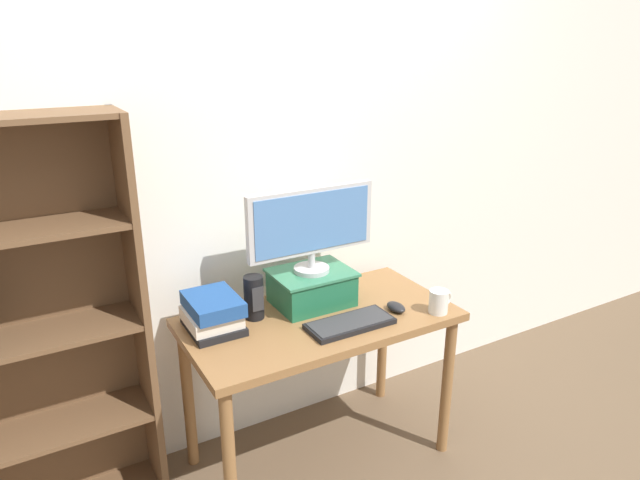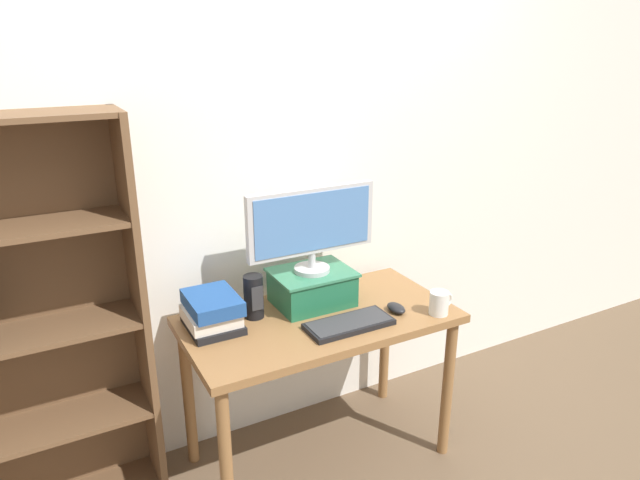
{
  "view_description": "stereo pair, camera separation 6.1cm",
  "coord_description": "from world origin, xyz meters",
  "px_view_note": "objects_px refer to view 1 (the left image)",
  "views": [
    {
      "loc": [
        -1.09,
        -1.91,
        1.87
      ],
      "look_at": [
        0.03,
        0.05,
        1.06
      ],
      "focal_mm": 32.0,
      "sensor_mm": 36.0,
      "label": 1
    },
    {
      "loc": [
        -1.04,
        -1.94,
        1.87
      ],
      "look_at": [
        0.03,
        0.05,
        1.06
      ],
      "focal_mm": 32.0,
      "sensor_mm": 36.0,
      "label": 2
    }
  ],
  "objects_px": {
    "computer_monitor": "(311,225)",
    "coffee_mug": "(439,301)",
    "keyboard": "(350,323)",
    "desk_speaker": "(254,297)",
    "book_stack": "(213,313)",
    "desk": "(320,336)",
    "bookshelf_unit": "(20,336)",
    "riser_box": "(312,286)",
    "computer_mouse": "(396,307)"
  },
  "relations": [
    {
      "from": "riser_box",
      "to": "coffee_mug",
      "type": "distance_m",
      "value": 0.56
    },
    {
      "from": "keyboard",
      "to": "book_stack",
      "type": "relative_size",
      "value": 1.41
    },
    {
      "from": "keyboard",
      "to": "computer_mouse",
      "type": "relative_size",
      "value": 3.52
    },
    {
      "from": "riser_box",
      "to": "book_stack",
      "type": "xyz_separation_m",
      "value": [
        -0.47,
        -0.01,
        -0.01
      ]
    },
    {
      "from": "keyboard",
      "to": "coffee_mug",
      "type": "relative_size",
      "value": 3.15
    },
    {
      "from": "desk",
      "to": "keyboard",
      "type": "distance_m",
      "value": 0.19
    },
    {
      "from": "computer_monitor",
      "to": "desk_speaker",
      "type": "height_order",
      "value": "computer_monitor"
    },
    {
      "from": "bookshelf_unit",
      "to": "desk_speaker",
      "type": "relative_size",
      "value": 8.57
    },
    {
      "from": "keyboard",
      "to": "book_stack",
      "type": "bearing_deg",
      "value": 152.76
    },
    {
      "from": "desk",
      "to": "computer_monitor",
      "type": "height_order",
      "value": "computer_monitor"
    },
    {
      "from": "computer_mouse",
      "to": "coffee_mug",
      "type": "height_order",
      "value": "coffee_mug"
    },
    {
      "from": "desk",
      "to": "keyboard",
      "type": "xyz_separation_m",
      "value": [
        0.06,
        -0.14,
        0.11
      ]
    },
    {
      "from": "book_stack",
      "to": "computer_mouse",
      "type": "bearing_deg",
      "value": -17.69
    },
    {
      "from": "riser_box",
      "to": "keyboard",
      "type": "xyz_separation_m",
      "value": [
        0.03,
        -0.27,
        -0.07
      ]
    },
    {
      "from": "riser_box",
      "to": "computer_mouse",
      "type": "height_order",
      "value": "riser_box"
    },
    {
      "from": "coffee_mug",
      "to": "book_stack",
      "type": "bearing_deg",
      "value": 159.3
    },
    {
      "from": "computer_monitor",
      "to": "keyboard",
      "type": "height_order",
      "value": "computer_monitor"
    },
    {
      "from": "book_stack",
      "to": "computer_monitor",
      "type": "bearing_deg",
      "value": 1.15
    },
    {
      "from": "riser_box",
      "to": "coffee_mug",
      "type": "bearing_deg",
      "value": -38.92
    },
    {
      "from": "computer_monitor",
      "to": "bookshelf_unit",
      "type": "bearing_deg",
      "value": 173.84
    },
    {
      "from": "desk",
      "to": "book_stack",
      "type": "xyz_separation_m",
      "value": [
        -0.44,
        0.11,
        0.17
      ]
    },
    {
      "from": "computer_mouse",
      "to": "bookshelf_unit",
      "type": "bearing_deg",
      "value": 165.47
    },
    {
      "from": "coffee_mug",
      "to": "desk_speaker",
      "type": "height_order",
      "value": "desk_speaker"
    },
    {
      "from": "bookshelf_unit",
      "to": "computer_mouse",
      "type": "distance_m",
      "value": 1.49
    },
    {
      "from": "desk_speaker",
      "to": "book_stack",
      "type": "bearing_deg",
      "value": -177.44
    },
    {
      "from": "computer_monitor",
      "to": "desk_speaker",
      "type": "relative_size",
      "value": 3.12
    },
    {
      "from": "bookshelf_unit",
      "to": "riser_box",
      "type": "relative_size",
      "value": 4.67
    },
    {
      "from": "riser_box",
      "to": "keyboard",
      "type": "bearing_deg",
      "value": -82.97
    },
    {
      "from": "computer_mouse",
      "to": "book_stack",
      "type": "relative_size",
      "value": 0.4
    },
    {
      "from": "riser_box",
      "to": "computer_monitor",
      "type": "height_order",
      "value": "computer_monitor"
    },
    {
      "from": "book_stack",
      "to": "coffee_mug",
      "type": "relative_size",
      "value": 2.23
    },
    {
      "from": "computer_monitor",
      "to": "keyboard",
      "type": "distance_m",
      "value": 0.45
    },
    {
      "from": "book_stack",
      "to": "desk_speaker",
      "type": "xyz_separation_m",
      "value": [
        0.19,
        0.01,
        0.02
      ]
    },
    {
      "from": "keyboard",
      "to": "desk_speaker",
      "type": "distance_m",
      "value": 0.42
    },
    {
      "from": "bookshelf_unit",
      "to": "book_stack",
      "type": "relative_size",
      "value": 6.3
    },
    {
      "from": "riser_box",
      "to": "book_stack",
      "type": "height_order",
      "value": "riser_box"
    },
    {
      "from": "desk",
      "to": "desk_speaker",
      "type": "bearing_deg",
      "value": 153.71
    },
    {
      "from": "computer_monitor",
      "to": "coffee_mug",
      "type": "distance_m",
      "value": 0.65
    },
    {
      "from": "book_stack",
      "to": "desk_speaker",
      "type": "height_order",
      "value": "desk_speaker"
    },
    {
      "from": "bookshelf_unit",
      "to": "riser_box",
      "type": "distance_m",
      "value": 1.16
    },
    {
      "from": "desk",
      "to": "riser_box",
      "type": "height_order",
      "value": "riser_box"
    },
    {
      "from": "desk",
      "to": "desk_speaker",
      "type": "height_order",
      "value": "desk_speaker"
    },
    {
      "from": "desk",
      "to": "keyboard",
      "type": "relative_size",
      "value": 3.18
    },
    {
      "from": "riser_box",
      "to": "desk_speaker",
      "type": "xyz_separation_m",
      "value": [
        -0.28,
        -0.0,
        0.01
      ]
    },
    {
      "from": "computer_monitor",
      "to": "keyboard",
      "type": "relative_size",
      "value": 1.62
    },
    {
      "from": "computer_monitor",
      "to": "desk_speaker",
      "type": "bearing_deg",
      "value": -179.8
    },
    {
      "from": "keyboard",
      "to": "coffee_mug",
      "type": "bearing_deg",
      "value": -11.76
    },
    {
      "from": "riser_box",
      "to": "bookshelf_unit",
      "type": "bearing_deg",
      "value": 173.92
    },
    {
      "from": "bookshelf_unit",
      "to": "coffee_mug",
      "type": "xyz_separation_m",
      "value": [
        1.59,
        -0.48,
        -0.04
      ]
    },
    {
      "from": "bookshelf_unit",
      "to": "keyboard",
      "type": "bearing_deg",
      "value": -18.21
    }
  ]
}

